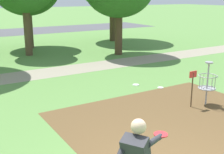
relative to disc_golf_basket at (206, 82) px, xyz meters
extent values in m
cube|color=brown|center=(-1.64, -0.24, -0.75)|extent=(6.18, 4.58, 0.01)
cylinder|color=#9E9EA3|center=(0.06, -0.01, -0.08)|extent=(0.05, 0.05, 1.35)
cylinder|color=#9E9EA3|center=(0.06, -0.01, 0.62)|extent=(0.24, 0.24, 0.04)
torus|color=#9E9EA3|center=(0.06, -0.01, 0.20)|extent=(0.58, 0.58, 0.02)
torus|color=#9E9EA3|center=(0.06, -0.01, -0.20)|extent=(0.55, 0.55, 0.03)
cylinder|color=#9E9EA3|center=(0.06, -0.01, -0.22)|extent=(0.48, 0.48, 0.02)
cylinder|color=gray|center=(0.30, -0.01, 0.00)|extent=(0.01, 0.01, 0.40)
cylinder|color=gray|center=(0.25, 0.13, 0.00)|extent=(0.01, 0.01, 0.40)
cylinder|color=gray|center=(0.13, 0.22, 0.00)|extent=(0.01, 0.01, 0.40)
cylinder|color=gray|center=(-0.01, 0.22, 0.00)|extent=(0.01, 0.01, 0.40)
cylinder|color=gray|center=(-0.13, 0.13, 0.00)|extent=(0.01, 0.01, 0.40)
cylinder|color=gray|center=(-0.18, -0.01, 0.00)|extent=(0.01, 0.01, 0.40)
cylinder|color=gray|center=(-0.13, -0.15, 0.00)|extent=(0.01, 0.01, 0.40)
cylinder|color=gray|center=(-0.01, -0.24, 0.00)|extent=(0.01, 0.01, 0.40)
cylinder|color=gray|center=(0.13, -0.24, 0.00)|extent=(0.01, 0.01, 0.40)
cylinder|color=gray|center=(0.25, -0.15, 0.00)|extent=(0.01, 0.01, 0.40)
cylinder|color=#4C3823|center=(-0.49, 0.09, -0.20)|extent=(0.04, 0.04, 1.10)
cube|color=red|center=(-0.49, 0.09, 0.30)|extent=(0.28, 0.03, 0.20)
cube|color=#2D2D33|center=(-4.87, -3.03, 0.45)|extent=(0.51, 0.51, 0.60)
sphere|color=beige|center=(-4.82, -3.00, 0.85)|extent=(0.22, 0.22, 0.22)
cylinder|color=#2D2D33|center=(-4.53, -3.01, 0.56)|extent=(0.55, 0.38, 0.21)
cylinder|color=red|center=(-4.29, -2.87, 0.53)|extent=(0.22, 0.22, 0.02)
cylinder|color=#2D2D33|center=(-5.11, -2.98, 0.49)|extent=(0.46, 0.32, 0.37)
cylinder|color=white|center=(-0.01, 2.10, -0.74)|extent=(0.22, 0.22, 0.02)
cylinder|color=white|center=(-0.58, 2.88, -0.74)|extent=(0.25, 0.25, 0.02)
cylinder|color=brown|center=(-1.58, 13.24, 0.39)|extent=(0.45, 0.45, 2.28)
cylinder|color=brown|center=(-2.36, 10.91, 0.52)|extent=(0.41, 0.41, 2.55)
cylinder|color=#4C3823|center=(2.17, 8.43, 0.40)|extent=(0.44, 0.44, 2.30)
cylinder|color=#4C3823|center=(4.69, 13.14, 0.49)|extent=(0.49, 0.49, 2.48)
cube|color=gray|center=(-3.66, 6.47, -0.75)|extent=(40.00, 1.76, 0.00)
camera|label=1|loc=(-7.13, -6.07, 2.62)|focal=47.90mm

